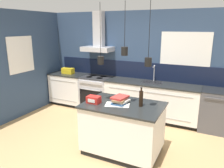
# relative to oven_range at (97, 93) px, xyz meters

# --- Properties ---
(ground_plane) EXTENTS (16.00, 16.00, 0.00)m
(ground_plane) POSITION_rel_oven_range_xyz_m (0.94, -1.69, -0.46)
(ground_plane) COLOR tan
(ground_plane) RESTS_ON ground
(wall_back) EXTENTS (5.60, 2.11, 2.60)m
(wall_back) POSITION_rel_oven_range_xyz_m (0.88, 0.31, 0.90)
(wall_back) COLOR navy
(wall_back) RESTS_ON ground_plane
(wall_left) EXTENTS (0.08, 3.80, 2.60)m
(wall_left) POSITION_rel_oven_range_xyz_m (-1.49, -0.99, 0.85)
(wall_left) COLOR navy
(wall_left) RESTS_ON ground_plane
(counter_run_left) EXTENTS (1.05, 0.64, 0.91)m
(counter_run_left) POSITION_rel_oven_range_xyz_m (-0.91, 0.01, 0.01)
(counter_run_left) COLOR black
(counter_run_left) RESTS_ON ground_plane
(counter_run_sink) EXTENTS (2.27, 0.64, 1.31)m
(counter_run_sink) POSITION_rel_oven_range_xyz_m (1.52, 0.01, 0.01)
(counter_run_sink) COLOR black
(counter_run_sink) RESTS_ON ground_plane
(oven_range) EXTENTS (0.78, 0.66, 0.91)m
(oven_range) POSITION_rel_oven_range_xyz_m (0.00, 0.00, 0.00)
(oven_range) COLOR #B5B5BA
(oven_range) RESTS_ON ground_plane
(dishwasher) EXTENTS (0.59, 0.65, 0.91)m
(dishwasher) POSITION_rel_oven_range_xyz_m (2.94, 0.00, 0.00)
(dishwasher) COLOR #4C4C51
(dishwasher) RESTS_ON ground_plane
(kitchen_island) EXTENTS (1.37, 0.93, 0.91)m
(kitchen_island) POSITION_rel_oven_range_xyz_m (1.49, -1.67, 0.00)
(kitchen_island) COLOR black
(kitchen_island) RESTS_ON ground_plane
(bottle_on_island) EXTENTS (0.07, 0.07, 0.33)m
(bottle_on_island) POSITION_rel_oven_range_xyz_m (1.79, -1.62, 0.60)
(bottle_on_island) COLOR black
(bottle_on_island) RESTS_ON kitchen_island
(book_stack) EXTENTS (0.29, 0.36, 0.13)m
(book_stack) POSITION_rel_oven_range_xyz_m (1.42, -1.65, 0.52)
(book_stack) COLOR #335684
(book_stack) RESTS_ON kitchen_island
(red_supply_box) EXTENTS (0.23, 0.16, 0.12)m
(red_supply_box) POSITION_rel_oven_range_xyz_m (0.99, -1.82, 0.52)
(red_supply_box) COLOR red
(red_supply_box) RESTS_ON kitchen_island
(paper_pile) EXTENTS (0.46, 0.36, 0.01)m
(paper_pile) POSITION_rel_oven_range_xyz_m (1.41, -1.73, 0.46)
(paper_pile) COLOR silver
(paper_pile) RESTS_ON kitchen_island
(yellow_toolbox) EXTENTS (0.34, 0.18, 0.19)m
(yellow_toolbox) POSITION_rel_oven_range_xyz_m (-0.93, 0.00, 0.54)
(yellow_toolbox) COLOR gold
(yellow_toolbox) RESTS_ON counter_run_left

